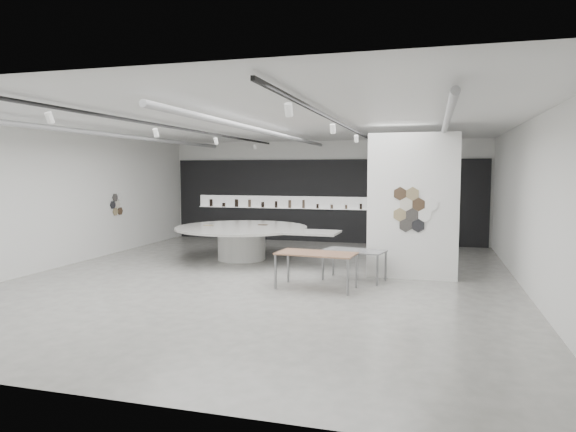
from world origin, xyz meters
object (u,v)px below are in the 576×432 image
(partition_column, at_px, (413,206))
(kitchen_counter, at_px, (412,233))
(sample_table_stone, at_px, (354,253))
(display_island, at_px, (244,238))
(sample_table_wood, at_px, (316,255))

(partition_column, bearing_deg, kitchen_counter, 92.06)
(kitchen_counter, bearing_deg, partition_column, -86.89)
(partition_column, distance_m, sample_table_stone, 1.86)
(display_island, height_order, kitchen_counter, kitchen_counter)
(display_island, xyz_separation_m, sample_table_stone, (3.64, -2.05, 0.03))
(sample_table_wood, xyz_separation_m, kitchen_counter, (1.83, 7.31, -0.29))
(partition_column, height_order, kitchen_counter, partition_column)
(display_island, bearing_deg, sample_table_wood, -45.07)
(sample_table_wood, bearing_deg, display_island, 132.90)
(sample_table_stone, bearing_deg, kitchen_counter, 79.65)
(sample_table_wood, bearing_deg, partition_column, 41.23)
(sample_table_stone, xyz_separation_m, kitchen_counter, (1.13, 6.20, -0.21))
(partition_column, xyz_separation_m, sample_table_stone, (-1.33, -0.68, -1.11))
(sample_table_stone, bearing_deg, sample_table_wood, -122.39)
(display_island, distance_m, sample_table_stone, 4.18)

